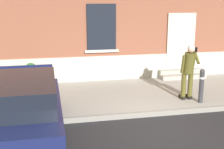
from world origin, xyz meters
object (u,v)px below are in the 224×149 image
hatchback_car_navy (22,109)px  bollard_near_person (201,85)px  planter_charcoal (31,74)px  bollard_far_left (52,94)px  person_on_phone (189,68)px

hatchback_car_navy → bollard_near_person: 5.26m
hatchback_car_navy → bollard_near_person: bearing=13.9°
bollard_near_person → hatchback_car_navy: bearing=-166.1°
bollard_near_person → planter_charcoal: bollard_near_person is taller
hatchback_car_navy → planter_charcoal: 4.14m
hatchback_car_navy → planter_charcoal: size_ratio=4.73×
hatchback_car_navy → bollard_near_person: size_ratio=3.90×
hatchback_car_navy → bollard_far_left: size_ratio=3.90×
bollard_far_left → planter_charcoal: 2.95m
planter_charcoal → bollard_far_left: bearing=-76.6°
hatchback_car_navy → bollard_far_left: (0.71, 1.27, -0.08)m
hatchback_car_navy → person_on_phone: bearing=18.4°
bollard_near_person → person_on_phone: (-0.28, 0.34, 0.43)m
bollard_far_left → person_on_phone: bearing=4.7°
bollard_near_person → planter_charcoal: size_ratio=1.22×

